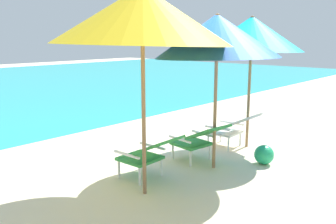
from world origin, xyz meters
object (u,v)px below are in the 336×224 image
lounge_chair_left (149,152)px  beach_ball (264,155)px  beach_umbrella_left (142,16)px  lounge_chair_center (199,138)px  beach_umbrella_center (217,36)px  beach_umbrella_right (252,34)px  lounge_chair_right (233,127)px

lounge_chair_left → beach_ball: (1.68, -0.89, -0.25)m
lounge_chair_left → beach_ball: bearing=-28.1°
beach_umbrella_left → lounge_chair_center: bearing=7.9°
beach_umbrella_center → beach_umbrella_right: bearing=8.1°
beach_umbrella_right → lounge_chair_left: bearing=174.8°
lounge_chair_left → beach_ball: 1.92m
beach_umbrella_left → beach_ball: beach_umbrella_left is taller
beach_umbrella_center → beach_umbrella_left: bearing=175.2°
beach_umbrella_left → lounge_chair_left: bearing=38.2°
beach_umbrella_left → beach_umbrella_center: (1.37, -0.11, -0.23)m
lounge_chair_center → lounge_chair_right: same height
lounge_chair_left → lounge_chair_center: size_ratio=0.96×
lounge_chair_center → beach_ball: bearing=-51.5°
beach_umbrella_right → beach_ball: beach_umbrella_right is taller
lounge_chair_right → beach_umbrella_right: bearing=-26.9°
beach_umbrella_left → beach_umbrella_right: 2.69m
lounge_chair_left → beach_umbrella_left: beach_umbrella_left is taller
beach_umbrella_right → beach_ball: bearing=-133.4°
beach_umbrella_right → beach_ball: 2.09m
lounge_chair_right → lounge_chair_center: bearing=-179.3°
lounge_chair_left → beach_umbrella_right: (2.32, -0.21, 1.62)m
beach_umbrella_right → beach_umbrella_center: bearing=-171.9°
beach_umbrella_center → lounge_chair_right: bearing=17.0°
lounge_chair_right → beach_umbrella_right: size_ratio=0.36×
beach_umbrella_center → beach_ball: beach_umbrella_center is taller
beach_ball → beach_umbrella_left: bearing=163.3°
lounge_chair_right → beach_ball: (-0.38, -0.82, -0.25)m
lounge_chair_center → lounge_chair_left: bearing=175.1°
lounge_chair_center → beach_umbrella_right: size_ratio=0.37×
lounge_chair_right → beach_umbrella_left: 3.03m
lounge_chair_left → beach_umbrella_center: (1.01, -0.40, 1.59)m
lounge_chair_center → beach_umbrella_right: bearing=-5.4°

